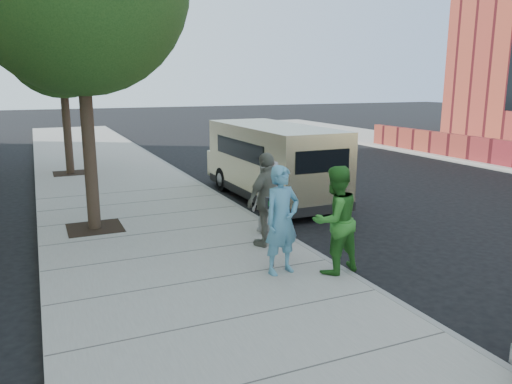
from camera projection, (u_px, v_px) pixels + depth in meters
ground at (227, 253)px, 10.10m from camera, size 120.00×120.00×0.00m
sidewalk at (179, 256)px, 9.69m from camera, size 5.00×60.00×0.15m
curb_face at (290, 240)px, 10.66m from camera, size 0.12×60.00×0.16m
tree_far at (61, 37)px, 17.09m from camera, size 3.92×3.80×6.49m
parking_meter at (273, 217)px, 8.73m from camera, size 0.27×0.09×1.28m
van at (271, 161)px, 14.45m from camera, size 2.04×5.91×2.18m
person_officer at (282, 220)px, 8.47m from camera, size 0.76×0.57×1.88m
person_green_shirt at (335, 220)px, 8.50m from camera, size 1.01×0.84×1.87m
person_gray_shirt at (269, 196)px, 10.86m from camera, size 0.88×0.68×1.60m
person_striped_polo at (268, 199)px, 9.94m from camera, size 1.20×0.87×1.89m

